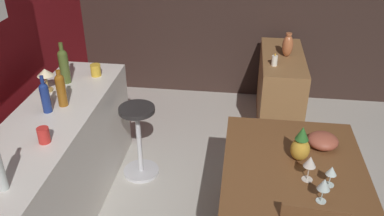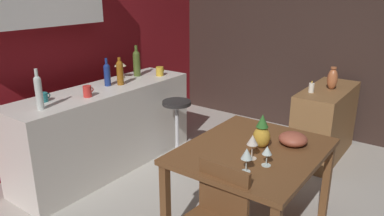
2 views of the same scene
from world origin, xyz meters
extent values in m
cube|color=brown|center=(0.04, -0.36, 0.72)|extent=(1.17, 0.97, 0.04)
cube|color=brown|center=(0.58, 0.07, 0.35)|extent=(0.06, 0.06, 0.70)
cube|color=brown|center=(0.58, -0.80, 0.35)|extent=(0.06, 0.06, 0.70)
cube|color=silver|center=(0.16, 1.44, 0.45)|extent=(2.10, 0.60, 0.90)
cube|color=olive|center=(1.82, -0.39, 0.41)|extent=(1.10, 0.44, 0.82)
cylinder|color=#262323|center=(0.73, 0.92, 0.69)|extent=(0.32, 0.32, 0.04)
cylinder|color=silver|center=(0.73, 0.92, 0.34)|extent=(0.04, 0.04, 0.67)
cylinder|color=silver|center=(0.73, 0.92, 0.01)|extent=(0.34, 0.34, 0.03)
cylinder|color=silver|center=(-0.15, -0.56, 0.74)|extent=(0.07, 0.07, 0.00)
cylinder|color=silver|center=(-0.15, -0.56, 0.78)|extent=(0.01, 0.01, 0.08)
cone|color=silver|center=(-0.15, -0.56, 0.86)|extent=(0.07, 0.07, 0.06)
cylinder|color=silver|center=(-0.11, -0.43, 0.74)|extent=(0.07, 0.07, 0.00)
cylinder|color=silver|center=(-0.11, -0.43, 0.80)|extent=(0.01, 0.01, 0.11)
cone|color=silver|center=(-0.11, -0.43, 0.89)|extent=(0.08, 0.08, 0.07)
cylinder|color=silver|center=(-0.31, -0.49, 0.74)|extent=(0.06, 0.06, 0.00)
cylinder|color=silver|center=(-0.31, -0.49, 0.79)|extent=(0.01, 0.01, 0.09)
cone|color=silver|center=(-0.31, -0.49, 0.87)|extent=(0.08, 0.08, 0.08)
ellipsoid|color=gold|center=(0.11, -0.40, 0.82)|extent=(0.13, 0.13, 0.17)
cone|color=#2D6B28|center=(0.11, -0.40, 0.96)|extent=(0.09, 0.09, 0.10)
ellipsoid|color=#9E4C38|center=(0.29, -0.58, 0.79)|extent=(0.22, 0.22, 0.10)
cylinder|color=#475623|center=(0.76, 1.54, 1.03)|extent=(0.08, 0.08, 0.26)
sphere|color=#475623|center=(0.76, 1.54, 1.16)|extent=(0.08, 0.08, 0.08)
cylinder|color=#475623|center=(0.76, 1.54, 1.22)|extent=(0.03, 0.03, 0.08)
cylinder|color=navy|center=(0.25, 1.48, 1.00)|extent=(0.07, 0.07, 0.20)
sphere|color=navy|center=(0.25, 1.48, 1.10)|extent=(0.07, 0.07, 0.07)
cylinder|color=navy|center=(0.25, 1.48, 1.16)|extent=(0.03, 0.03, 0.07)
cylinder|color=#8C5114|center=(0.36, 1.40, 1.01)|extent=(0.07, 0.07, 0.23)
sphere|color=#8C5114|center=(0.36, 1.40, 1.13)|extent=(0.07, 0.07, 0.07)
cylinder|color=#8C5114|center=(0.36, 1.40, 1.17)|extent=(0.03, 0.03, 0.05)
cylinder|color=red|center=(-0.14, 1.32, 0.95)|extent=(0.08, 0.08, 0.11)
torus|color=red|center=(-0.09, 1.32, 0.96)|extent=(0.05, 0.01, 0.05)
cylinder|color=gold|center=(0.93, 1.33, 0.95)|extent=(0.09, 0.09, 0.11)
torus|color=gold|center=(0.99, 1.33, 0.96)|extent=(0.05, 0.01, 0.05)
cylinder|color=#A58447|center=(0.58, 1.63, 0.91)|extent=(0.08, 0.08, 0.02)
cylinder|color=#A58447|center=(0.58, 1.63, 0.98)|extent=(0.02, 0.02, 0.12)
cone|color=beige|center=(0.58, 1.63, 1.07)|extent=(0.14, 0.14, 0.06)
cylinder|color=white|center=(1.56, -0.28, 0.87)|extent=(0.06, 0.06, 0.10)
ellipsoid|color=yellow|center=(1.56, -0.28, 0.93)|extent=(0.01, 0.01, 0.03)
ellipsoid|color=#B26038|center=(1.82, -0.42, 0.94)|extent=(0.11, 0.11, 0.23)
cylinder|color=#B26038|center=(1.82, -0.42, 1.06)|extent=(0.06, 0.06, 0.02)
camera|label=1|loc=(-2.30, 0.04, 2.46)|focal=38.54mm
camera|label=2|loc=(-2.30, -1.49, 1.92)|focal=34.44mm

